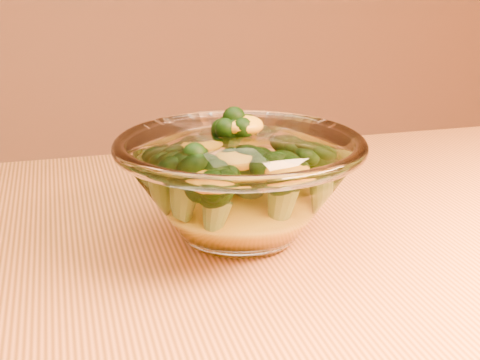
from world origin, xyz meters
The scene contains 3 objects.
glass_bowl centered at (-0.10, 0.10, 0.80)m, with size 0.22×0.22×0.10m.
cheese_sauce centered at (-0.10, 0.10, 0.78)m, with size 0.11×0.11×0.03m, color orange.
broccoli_heap centered at (-0.10, 0.11, 0.82)m, with size 0.15×0.15×0.08m.
Camera 1 is at (-0.25, -0.44, 1.00)m, focal length 50.00 mm.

